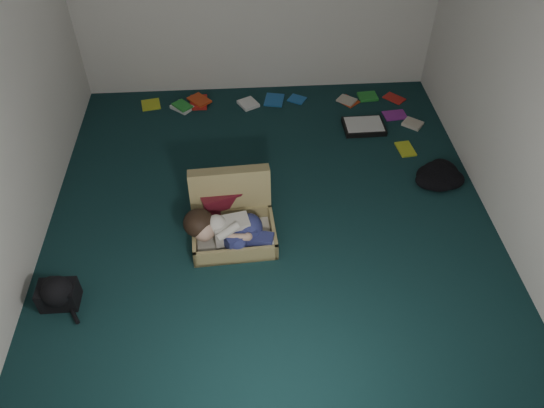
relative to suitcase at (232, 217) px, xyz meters
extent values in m
plane|color=#0F2B2C|center=(0.34, 0.09, -0.16)|extent=(4.50, 4.50, 0.00)
plane|color=white|center=(0.34, -2.16, 1.14)|extent=(4.50, 0.00, 4.50)
plane|color=white|center=(2.34, 0.09, 1.14)|extent=(0.00, 4.50, 4.50)
cube|color=tan|center=(0.01, -0.14, -0.08)|extent=(0.74, 0.55, 0.16)
cube|color=beige|center=(0.01, -0.14, -0.12)|extent=(0.67, 0.48, 0.02)
cube|color=tan|center=(-0.01, 0.19, 0.10)|extent=(0.72, 0.26, 0.52)
cube|color=beige|center=(-0.01, -0.16, 0.02)|extent=(0.33, 0.23, 0.22)
sphere|color=tan|center=(-0.24, -0.21, 0.08)|extent=(0.19, 0.19, 0.19)
ellipsoid|color=black|center=(-0.28, -0.15, 0.11)|extent=(0.26, 0.27, 0.22)
ellipsoid|color=navy|center=(0.14, -0.14, 0.02)|extent=(0.23, 0.27, 0.22)
cube|color=navy|center=(0.07, -0.26, 0.01)|extent=(0.29, 0.23, 0.14)
cube|color=navy|center=(0.22, -0.26, -0.02)|extent=(0.27, 0.18, 0.11)
sphere|color=white|center=(0.31, -0.23, -0.04)|extent=(0.11, 0.11, 0.11)
sphere|color=white|center=(0.32, -0.30, -0.05)|extent=(0.10, 0.10, 0.10)
cylinder|color=tan|center=(0.05, -0.29, 0.06)|extent=(0.19, 0.07, 0.07)
cube|color=#59121D|center=(-0.09, 0.25, -0.02)|extent=(0.51, 0.45, 0.28)
cube|color=#59121D|center=(-0.09, 0.25, 0.14)|extent=(0.53, 0.47, 0.02)
cube|color=black|center=(1.45, 1.43, -0.13)|extent=(0.45, 0.34, 0.06)
cube|color=white|center=(1.45, 1.43, -0.10)|extent=(0.40, 0.30, 0.01)
cube|color=#B9C823|center=(-0.92, 2.04, -0.14)|extent=(0.22, 0.17, 0.02)
cube|color=red|center=(-0.37, 2.04, -0.14)|extent=(0.28, 0.27, 0.02)
cube|color=white|center=(0.21, 1.97, -0.14)|extent=(0.22, 0.26, 0.02)
cube|color=#1D5AA0|center=(0.78, 2.04, -0.14)|extent=(0.24, 0.27, 0.02)
cube|color=red|center=(1.37, 1.96, -0.14)|extent=(0.28, 0.26, 0.02)
cube|color=#268E2F|center=(1.62, 2.03, -0.14)|extent=(0.24, 0.19, 0.02)
cube|color=#89238C|center=(1.85, 1.64, -0.14)|extent=(0.28, 0.27, 0.02)
cube|color=beige|center=(2.01, 1.45, -0.14)|extent=(0.21, 0.25, 0.02)
cube|color=#B9C823|center=(1.82, 1.02, -0.14)|extent=(0.25, 0.27, 0.02)
cube|color=red|center=(1.93, 1.98, -0.14)|extent=(0.28, 0.25, 0.02)
cube|color=white|center=(-0.56, 1.95, -0.14)|extent=(0.25, 0.20, 0.02)
cube|color=#1D5AA0|center=(0.51, 2.04, -0.14)|extent=(0.27, 0.28, 0.02)
camera|label=1|loc=(0.12, -3.25, 3.30)|focal=35.00mm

